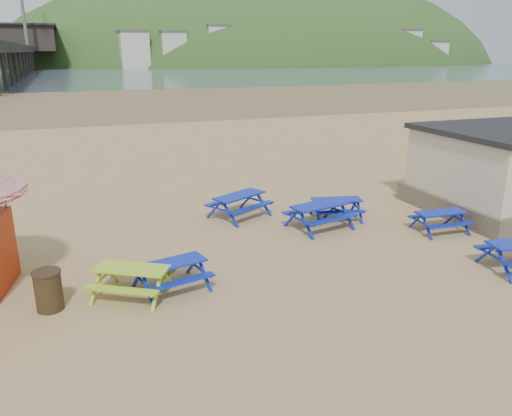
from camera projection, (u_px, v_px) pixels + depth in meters
name	position (u px, v px, depth m)	size (l,w,h in m)	color
ground	(282.00, 252.00, 15.23)	(400.00, 400.00, 0.00)	tan
wet_sand	(113.00, 99.00, 64.36)	(400.00, 400.00, 0.00)	olive
sea	(80.00, 70.00, 167.08)	(400.00, 400.00, 0.00)	#445561
picnic_table_blue_a	(239.00, 206.00, 18.36)	(2.55, 2.38, 0.85)	#1132B4
picnic_table_blue_b	(336.00, 209.00, 18.16)	(2.08, 1.82, 0.75)	#1132B4
picnic_table_blue_c	(320.00, 216.00, 17.18)	(2.35, 2.03, 0.86)	#1132B4
picnic_table_blue_d	(171.00, 276.00, 12.74)	(2.06, 1.80, 0.75)	#1132B4
picnic_table_blue_f	(440.00, 222.00, 16.86)	(1.78, 1.47, 0.71)	#1132B4
picnic_table_yellow	(132.00, 282.00, 12.40)	(2.33, 2.21, 0.77)	#9FCA1F
litter_bin	(48.00, 290.00, 11.70)	(0.67, 0.67, 0.98)	#362816
pier	(21.00, 53.00, 166.76)	(24.00, 220.00, 39.29)	black
headland_town	(265.00, 84.00, 253.52)	(264.00, 144.00, 108.00)	#2D4C1E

